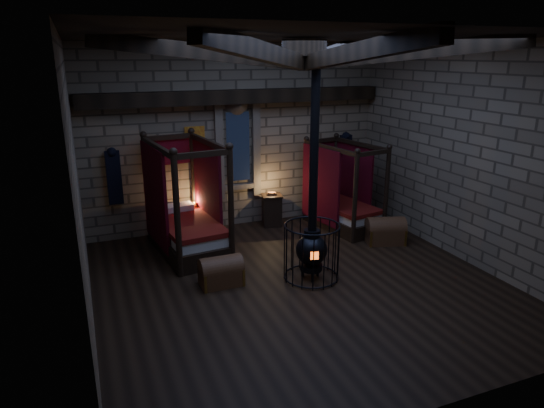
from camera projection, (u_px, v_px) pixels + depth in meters
name	position (u px, v px, depth m)	size (l,w,h in m)	color
room	(301.00, 68.00, 7.69)	(7.02, 7.02, 4.29)	black
bed_left	(187.00, 225.00, 10.04)	(1.39, 2.32, 2.31)	black
bed_right	(341.00, 207.00, 11.49)	(1.31, 2.05, 2.00)	black
trunk_left	(221.00, 272.00, 8.62)	(0.75, 0.48, 0.55)	brown
trunk_right	(385.00, 231.00, 10.54)	(0.93, 0.74, 0.60)	brown
nightstand_left	(196.00, 221.00, 10.95)	(0.41, 0.39, 0.79)	black
nightstand_right	(272.00, 210.00, 11.59)	(0.56, 0.54, 0.83)	black
stove	(312.00, 247.00, 8.75)	(1.02, 1.02, 4.05)	black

